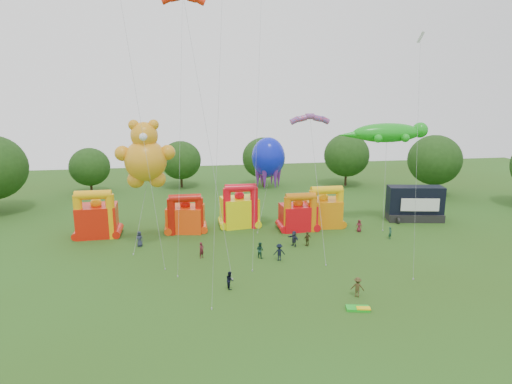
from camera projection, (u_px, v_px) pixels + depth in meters
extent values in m
plane|color=#2E4914|center=(289.00, 335.00, 36.00)|extent=(160.00, 160.00, 0.00)
cylinder|color=#352314|center=(432.00, 185.00, 81.63)|extent=(0.44, 0.44, 3.72)
ellipsoid|color=#1B3B12|center=(435.00, 160.00, 80.60)|extent=(9.30, 9.30, 8.89)
cylinder|color=#352314|center=(346.00, 177.00, 89.64)|extent=(0.44, 0.44, 3.51)
ellipsoid|color=#1B3B12|center=(347.00, 155.00, 88.66)|extent=(8.77, 8.78, 8.39)
cylinder|color=#352314|center=(264.00, 178.00, 88.69)|extent=(0.44, 0.44, 3.30)
ellipsoid|color=#1B3B12|center=(264.00, 158.00, 87.77)|extent=(8.25, 8.25, 7.88)
cylinder|color=#352314|center=(181.00, 179.00, 88.11)|extent=(0.44, 0.44, 3.09)
ellipsoid|color=#1B3B12|center=(181.00, 160.00, 87.26)|extent=(7.73, 7.72, 7.38)
cylinder|color=#352314|center=(91.00, 186.00, 82.96)|extent=(0.44, 0.44, 2.88)
ellipsoid|color=#1B3B12|center=(90.00, 167.00, 82.16)|extent=(7.20, 7.20, 6.88)
cube|color=red|center=(97.00, 220.00, 59.51)|extent=(5.19, 4.23, 4.08)
cylinder|color=#FFAE0D|center=(79.00, 218.00, 57.60)|extent=(1.11, 1.11, 5.83)
cylinder|color=#FFAE0D|center=(111.00, 216.00, 58.22)|extent=(1.11, 1.11, 5.83)
cylinder|color=#FFAE0D|center=(93.00, 195.00, 57.25)|extent=(4.47, 1.16, 1.16)
sphere|color=#FFAE0D|center=(96.00, 203.00, 58.98)|extent=(1.40, 1.40, 1.40)
cube|color=#FE450D|center=(186.00, 219.00, 61.51)|extent=(5.33, 4.59, 3.41)
cylinder|color=red|center=(171.00, 217.00, 59.75)|extent=(1.03, 1.03, 4.88)
cylinder|color=red|center=(199.00, 216.00, 60.32)|extent=(1.03, 1.03, 4.88)
cylinder|color=red|center=(185.00, 198.00, 59.48)|extent=(4.17, 1.08, 1.08)
sphere|color=red|center=(185.00, 204.00, 61.05)|extent=(1.40, 1.40, 1.40)
cube|color=yellow|center=(239.00, 212.00, 63.77)|extent=(5.32, 4.53, 4.01)
cylinder|color=red|center=(227.00, 209.00, 61.95)|extent=(1.05, 1.05, 5.73)
cylinder|color=red|center=(254.00, 208.00, 62.54)|extent=(1.05, 1.05, 5.73)
cylinder|color=red|center=(240.00, 188.00, 61.60)|extent=(4.25, 1.10, 1.10)
sphere|color=red|center=(239.00, 196.00, 63.25)|extent=(1.40, 1.40, 1.40)
cube|color=red|center=(298.00, 217.00, 62.28)|extent=(4.79, 3.97, 3.41)
cylinder|color=orange|center=(287.00, 215.00, 60.58)|extent=(0.99, 0.99, 4.88)
cylinder|color=orange|center=(313.00, 214.00, 61.13)|extent=(0.99, 0.99, 4.88)
cylinder|color=orange|center=(301.00, 197.00, 60.30)|extent=(4.02, 1.04, 1.04)
sphere|color=orange|center=(298.00, 203.00, 61.82)|extent=(1.40, 1.40, 1.40)
cube|color=orange|center=(323.00, 212.00, 63.77)|extent=(5.18, 4.30, 3.80)
cylinder|color=yellow|center=(313.00, 210.00, 61.93)|extent=(1.07, 1.07, 5.44)
cylinder|color=yellow|center=(339.00, 209.00, 62.53)|extent=(1.07, 1.07, 5.44)
cylinder|color=yellow|center=(327.00, 190.00, 61.62)|extent=(4.32, 1.12, 1.12)
sphere|color=yellow|center=(323.00, 197.00, 63.27)|extent=(1.40, 1.40, 1.40)
cube|color=black|center=(414.00, 217.00, 66.58)|extent=(8.27, 4.35, 1.10)
cube|color=black|center=(415.00, 200.00, 66.21)|extent=(8.20, 3.97, 3.93)
cube|color=white|center=(420.00, 205.00, 64.83)|extent=(5.35, 1.08, 1.85)
cylinder|color=black|center=(398.00, 221.00, 64.99)|extent=(0.30, 0.90, 0.90)
cylinder|color=black|center=(439.00, 219.00, 65.98)|extent=(0.30, 0.90, 0.90)
sphere|color=orange|center=(146.00, 160.00, 53.12)|extent=(4.91, 4.91, 4.91)
sphere|color=orange|center=(144.00, 136.00, 52.47)|extent=(3.12, 3.12, 3.12)
sphere|color=orange|center=(134.00, 125.00, 52.01)|extent=(1.23, 1.23, 1.23)
sphere|color=orange|center=(154.00, 125.00, 52.37)|extent=(1.23, 1.23, 1.23)
sphere|color=orange|center=(122.00, 153.00, 52.52)|extent=(1.78, 1.78, 1.78)
sphere|color=orange|center=(168.00, 152.00, 53.33)|extent=(1.78, 1.78, 1.78)
sphere|color=orange|center=(136.00, 180.00, 53.43)|extent=(2.01, 2.01, 2.01)
sphere|color=orange|center=(157.00, 179.00, 53.82)|extent=(2.01, 2.01, 2.01)
sphere|color=white|center=(143.00, 137.00, 51.02)|extent=(0.89, 0.89, 0.89)
ellipsoid|color=#17A119|center=(387.00, 133.00, 62.21)|extent=(9.90, 3.09, 2.63)
sphere|color=#17A119|center=(420.00, 130.00, 62.91)|extent=(2.13, 2.13, 2.13)
cone|color=#17A119|center=(352.00, 135.00, 61.46)|extent=(3.87, 1.55, 1.55)
sphere|color=#17A119|center=(395.00, 136.00, 64.14)|extent=(1.16, 1.16, 1.16)
sphere|color=#17A119|center=(405.00, 138.00, 61.16)|extent=(1.16, 1.16, 1.16)
sphere|color=#17A119|center=(369.00, 136.00, 63.52)|extent=(1.16, 1.16, 1.16)
sphere|color=#17A119|center=(378.00, 138.00, 60.55)|extent=(1.16, 1.16, 1.16)
ellipsoid|color=#0D1BCF|center=(268.00, 157.00, 60.65)|extent=(4.40, 4.40, 5.28)
cone|color=#591E8C|center=(279.00, 175.00, 61.43)|extent=(0.99, 0.99, 3.52)
cone|color=#591E8C|center=(272.00, 173.00, 62.51)|extent=(0.99, 0.99, 3.52)
cone|color=#591E8C|center=(261.00, 173.00, 62.28)|extent=(0.99, 0.99, 3.52)
cone|color=#591E8C|center=(258.00, 175.00, 60.98)|extent=(0.99, 0.99, 3.52)
cone|color=#591E8C|center=(265.00, 177.00, 59.90)|extent=(0.99, 0.99, 3.52)
cone|color=#591E8C|center=(275.00, 177.00, 60.12)|extent=(0.99, 0.99, 3.52)
cube|color=silver|center=(421.00, 37.00, 46.85)|extent=(1.02, 1.02, 1.10)
cube|color=green|center=(358.00, 308.00, 39.99)|extent=(2.17, 1.40, 0.24)
cube|color=yellow|center=(363.00, 308.00, 39.73)|extent=(1.30, 0.84, 0.10)
imported|color=#24293D|center=(139.00, 239.00, 55.61)|extent=(1.09, 0.90, 1.92)
imported|color=#50171E|center=(202.00, 250.00, 51.87)|extent=(0.81, 0.79, 1.87)
imported|color=#183D2C|center=(260.00, 250.00, 51.92)|extent=(1.14, 1.14, 1.87)
imported|color=black|center=(279.00, 252.00, 51.08)|extent=(1.30, 0.78, 1.97)
imported|color=#443A1B|center=(307.00, 239.00, 55.78)|extent=(1.16, 0.83, 1.83)
imported|color=#24283C|center=(294.00, 239.00, 55.71)|extent=(1.34, 1.85, 1.94)
imported|color=maroon|center=(359.00, 226.00, 61.25)|extent=(0.97, 0.87, 1.67)
imported|color=#1A422F|center=(390.00, 233.00, 58.41)|extent=(0.68, 0.66, 1.58)
imported|color=black|center=(230.00, 280.00, 44.03)|extent=(0.79, 0.95, 1.75)
imported|color=#41351A|center=(357.00, 287.00, 42.28)|extent=(1.42, 1.16, 1.92)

